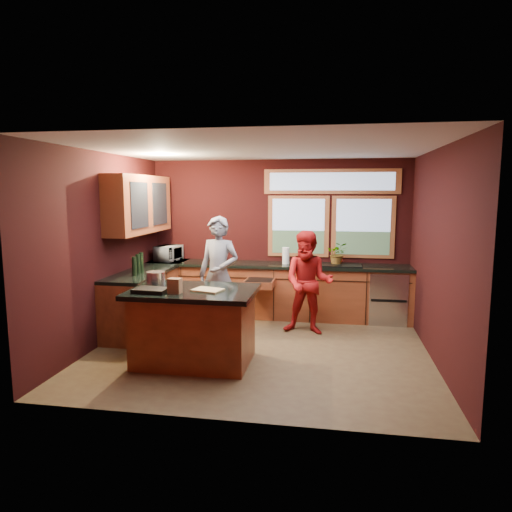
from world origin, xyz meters
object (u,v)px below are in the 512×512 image
(island, at_px, (194,326))
(stock_pot, at_px, (156,278))
(person_grey, at_px, (219,275))
(cutting_board, at_px, (208,290))
(person_red, at_px, (308,283))

(island, relative_size, stock_pot, 6.46)
(person_grey, bearing_deg, cutting_board, -68.43)
(stock_pot, bearing_deg, island, -15.26)
(island, distance_m, person_red, 2.01)
(person_grey, height_order, cutting_board, person_grey)
(island, relative_size, person_red, 0.99)
(person_grey, height_order, stock_pot, person_grey)
(island, bearing_deg, person_grey, 90.13)
(cutting_board, bearing_deg, person_red, 52.67)
(stock_pot, bearing_deg, person_grey, 64.31)
(person_grey, xyz_separation_m, stock_pot, (-0.55, -1.14, 0.14))
(person_grey, bearing_deg, island, -76.93)
(cutting_board, bearing_deg, island, 165.96)
(person_grey, relative_size, stock_pot, 7.44)
(person_grey, height_order, person_red, person_grey)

